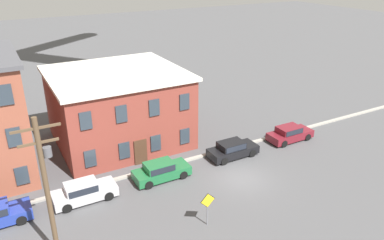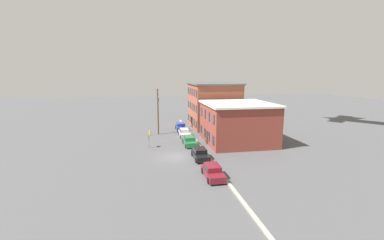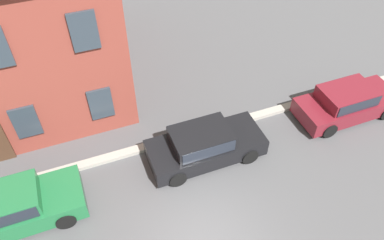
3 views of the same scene
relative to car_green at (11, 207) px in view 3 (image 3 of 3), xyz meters
The scene contains 4 objects.
kerb_strip 5.75m from the car_green, 14.98° to the left, with size 56.00×0.36×0.16m, color #9E998E.
car_green is the anchor object (origin of this frame).
car_black 6.88m from the car_green, ahead, with size 4.40×1.92×1.43m.
car_maroon 13.40m from the car_green, ahead, with size 4.40×1.92×1.43m.
Camera 3 is at (-2.43, -5.23, 11.30)m, focal length 35.00 mm.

